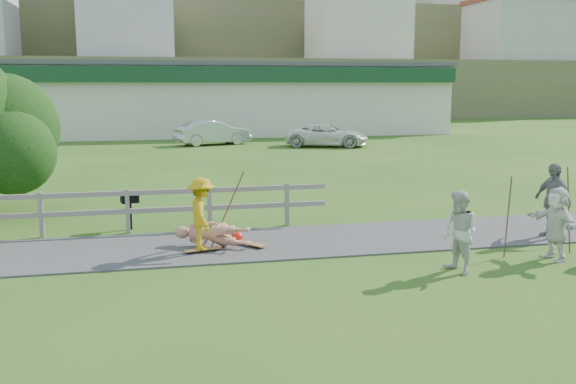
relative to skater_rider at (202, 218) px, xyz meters
name	(u,v)px	position (x,y,z in m)	size (l,w,h in m)	color
ground	(226,265)	(0.40, -0.98, -0.78)	(260.00, 260.00, 0.00)	#255317
path	(218,246)	(0.40, 0.52, -0.76)	(34.00, 3.00, 0.04)	#3D3D40
fence	(13,209)	(-4.22, 2.32, -0.06)	(15.05, 0.10, 1.10)	#68645C
strip_mall	(220,98)	(4.40, 33.96, 1.80)	(32.50, 10.75, 5.10)	beige
hillside	(150,12)	(0.40, 90.32, 13.63)	(220.00, 67.00, 47.50)	#585F38
skater_rider	(202,218)	(0.00, 0.00, 0.00)	(1.01, 0.58, 1.56)	#C19312
skater_fallen	(212,235)	(0.26, 0.39, -0.47)	(1.73, 0.41, 0.63)	tan
spectator_a	(459,233)	(4.71, -2.55, 0.03)	(0.79, 0.61, 1.62)	beige
spectator_b	(553,201)	(8.23, -0.38, 0.12)	(1.06, 0.44, 1.80)	slate
spectator_d	(556,223)	(7.13, -2.09, -0.01)	(1.43, 0.46, 1.55)	silver
car_silver	(213,133)	(2.86, 24.83, -0.05)	(1.55, 4.43, 1.46)	silver
car_white	(327,135)	(9.20, 22.27, -0.12)	(2.20, 4.77, 1.33)	silver
bbq	(130,212)	(-1.55, 2.74, -0.33)	(0.42, 0.32, 0.91)	black
longboard_rider	(202,252)	(0.00, 0.00, -0.74)	(0.79, 0.19, 0.09)	#996032
longboard_fallen	(249,245)	(1.06, 0.29, -0.73)	(0.90, 0.22, 0.10)	#996032
helmet	(237,237)	(0.86, 0.74, -0.64)	(0.28, 0.28, 0.28)	red
pole_rider	(227,207)	(0.60, 0.40, 0.15)	(0.03, 0.03, 1.86)	#523520
pole_spec_left	(508,217)	(6.24, -1.72, 0.09)	(0.03, 0.03, 1.74)	#523520
pole_spec_right	(569,210)	(7.73, -1.66, 0.17)	(0.03, 0.03, 1.90)	#523520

